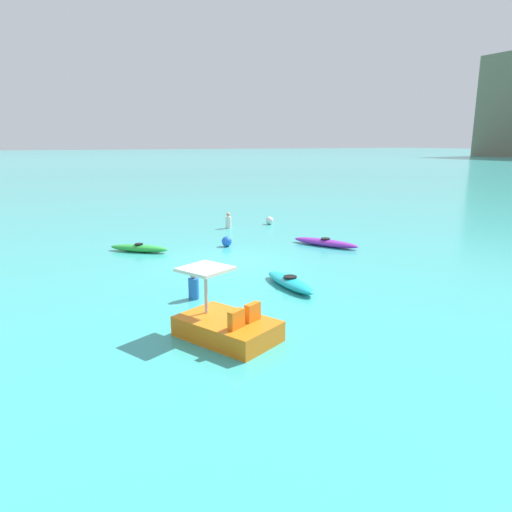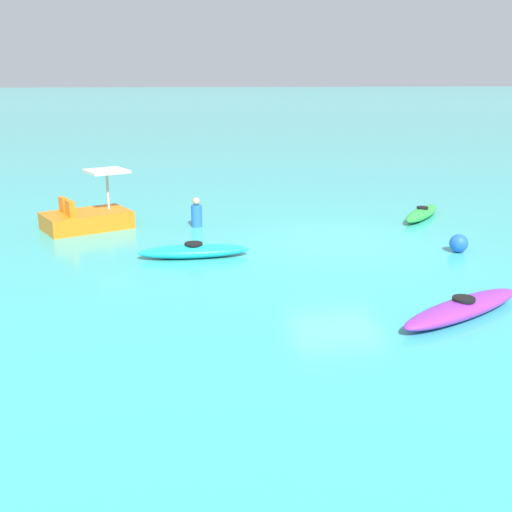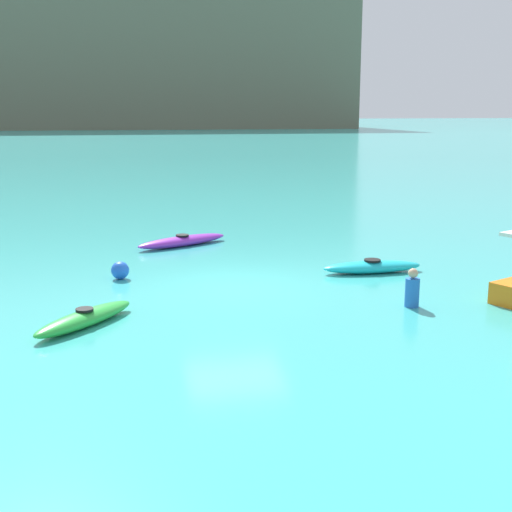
{
  "view_description": "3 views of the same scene",
  "coord_description": "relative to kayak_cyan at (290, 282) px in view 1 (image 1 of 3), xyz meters",
  "views": [
    {
      "loc": [
        16.58,
        -7.23,
        4.67
      ],
      "look_at": [
        0.76,
        0.9,
        0.35
      ],
      "focal_mm": 32.91,
      "sensor_mm": 36.0,
      "label": 1
    },
    {
      "loc": [
        4.74,
        15.15,
        4.26
      ],
      "look_at": [
        2.47,
        1.54,
        0.24
      ],
      "focal_mm": 42.96,
      "sensor_mm": 36.0,
      "label": 2
    },
    {
      "loc": [
        -2.8,
        -16.38,
        4.32
      ],
      "look_at": [
        0.57,
        0.1,
        0.7
      ],
      "focal_mm": 47.96,
      "sensor_mm": 36.0,
      "label": 3
    }
  ],
  "objects": [
    {
      "name": "pedal_boat_orange",
      "position": [
        2.87,
        -3.55,
        0.17
      ],
      "size": [
        2.81,
        2.36,
        1.68
      ],
      "color": "orange",
      "rests_on": "ground_plane"
    },
    {
      "name": "kayak_cyan",
      "position": [
        0.0,
        0.0,
        0.0
      ],
      "size": [
        2.74,
        0.74,
        0.37
      ],
      "color": "#19B7C6",
      "rests_on": "ground_plane"
    },
    {
      "name": "buoy_blue",
      "position": [
        -6.67,
        0.64,
        0.07
      ],
      "size": [
        0.47,
        0.47,
        0.47
      ],
      "primitive_type": "sphere",
      "color": "blue",
      "rests_on": "ground_plane"
    },
    {
      "name": "kayak_purple",
      "position": [
        -4.66,
        4.74,
        -0.0
      ],
      "size": [
        3.2,
        2.08,
        0.37
      ],
      "color": "purple",
      "rests_on": "ground_plane"
    },
    {
      "name": "kayak_green",
      "position": [
        -7.41,
        -3.21,
        -0.0
      ],
      "size": [
        2.2,
        2.41,
        0.37
      ],
      "color": "green",
      "rests_on": "ground_plane"
    },
    {
      "name": "person_by_kayaks",
      "position": [
        -0.31,
        -3.25,
        0.22
      ],
      "size": [
        0.41,
        0.41,
        0.88
      ],
      "color": "blue",
      "rests_on": "ground_plane"
    },
    {
      "name": "person_near_shore",
      "position": [
        -10.94,
        2.62,
        0.22
      ],
      "size": [
        0.36,
        0.36,
        0.88
      ],
      "color": "silver",
      "rests_on": "ground_plane"
    },
    {
      "name": "ground_plane",
      "position": [
        -3.87,
        -0.57,
        -0.16
      ],
      "size": [
        600.0,
        600.0,
        0.0
      ],
      "primitive_type": "plane",
      "color": "#38ADA8"
    },
    {
      "name": "buoy_white",
      "position": [
        -11.01,
        5.28,
        0.06
      ],
      "size": [
        0.45,
        0.45,
        0.45
      ],
      "primitive_type": "sphere",
      "color": "white",
      "rests_on": "ground_plane"
    }
  ]
}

